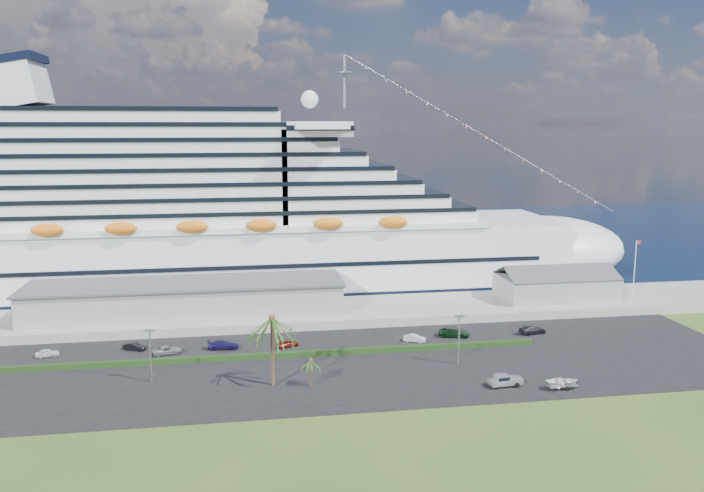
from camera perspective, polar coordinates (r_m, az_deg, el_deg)
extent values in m
plane|color=#30541C|center=(102.24, -0.71, -12.00)|extent=(420.00, 420.00, 0.00)
cube|color=black|center=(112.38, -1.56, -9.89)|extent=(140.00, 38.00, 0.12)
cube|color=gray|center=(139.56, -3.18, -5.53)|extent=(240.00, 20.00, 1.80)
cube|color=black|center=(227.39, -5.61, 0.31)|extent=(420.00, 160.00, 0.02)
cube|color=silver|center=(160.70, -11.24, -1.03)|extent=(160.00, 30.00, 16.00)
ellipsoid|color=silver|center=(176.85, 15.63, -0.20)|extent=(40.00, 30.00, 16.00)
cube|color=black|center=(162.13, -11.15, -3.39)|extent=(164.00, 30.60, 2.40)
cube|color=silver|center=(158.94, -15.86, 6.52)|extent=(128.00, 26.00, 24.80)
cube|color=silver|center=(158.58, -3.23, 9.69)|extent=(14.00, 38.00, 3.20)
cube|color=silver|center=(164.46, -26.11, 12.07)|extent=(11.58, 14.00, 11.58)
cylinder|color=gray|center=(159.79, -0.63, 13.51)|extent=(0.70, 0.70, 12.00)
ellipsoid|color=orange|center=(143.72, -13.16, 1.56)|extent=(90.00, 2.40, 2.60)
ellipsoid|color=orange|center=(174.99, -12.50, 3.07)|extent=(90.00, 2.40, 2.60)
cube|color=black|center=(160.55, -11.25, -0.75)|extent=(144.00, 30.40, 0.90)
cube|color=gray|center=(138.28, -13.58, -4.28)|extent=(60.00, 14.00, 6.00)
cube|color=#4C4C54|center=(137.56, -13.63, -3.03)|extent=(61.00, 15.00, 0.40)
cube|color=gray|center=(153.00, 16.59, -3.28)|extent=(24.00, 12.00, 4.80)
cube|color=#4C4C54|center=(149.61, 17.16, -2.19)|extent=(24.00, 6.31, 2.74)
cube|color=#4C4C54|center=(154.87, 16.18, -1.73)|extent=(24.00, 6.31, 2.74)
cylinder|color=silver|center=(160.86, 22.44, -1.67)|extent=(0.16, 0.16, 12.00)
cube|color=red|center=(160.15, 22.73, 0.30)|extent=(1.00, 0.04, 0.70)
cube|color=black|center=(116.20, -5.86, -8.99)|extent=(88.00, 1.10, 0.90)
cylinder|color=gray|center=(108.22, -16.38, -8.83)|extent=(0.24, 0.24, 8.00)
cube|color=gray|center=(106.99, -16.49, -6.75)|extent=(1.60, 0.35, 0.35)
cylinder|color=gray|center=(112.60, 8.87, -7.79)|extent=(0.24, 0.24, 8.00)
cube|color=gray|center=(111.42, 8.93, -5.78)|extent=(1.60, 0.35, 0.35)
cylinder|color=#47301E|center=(103.25, -6.61, -8.74)|extent=(0.54, 0.54, 10.50)
sphere|color=#47301E|center=(101.68, -6.67, -5.94)|extent=(0.98, 0.98, 0.98)
cylinder|color=#47301E|center=(103.26, -3.44, -10.54)|extent=(0.35, 0.35, 4.20)
sphere|color=#47301E|center=(102.54, -3.45, -9.44)|extent=(0.73, 0.73, 0.73)
imported|color=white|center=(126.65, -23.99, -8.13)|extent=(3.99, 2.29, 1.28)
imported|color=black|center=(124.84, -17.63, -7.97)|extent=(4.15, 2.87, 1.30)
imported|color=gray|center=(121.29, -15.11, -8.36)|extent=(5.18, 3.31, 1.33)
imported|color=#1C164F|center=(121.76, -10.65, -8.06)|extent=(5.40, 2.50, 1.53)
imported|color=maroon|center=(121.15, -5.41, -8.07)|extent=(4.22, 2.94, 1.33)
imported|color=silver|center=(123.98, 5.22, -7.65)|extent=(4.20, 2.88, 1.31)
imported|color=black|center=(127.68, 8.46, -7.12)|extent=(6.21, 4.36, 1.57)
imported|color=black|center=(132.38, 14.76, -6.74)|extent=(5.55, 3.08, 1.52)
cylinder|color=black|center=(104.77, 11.92, -11.38)|extent=(0.75, 0.33, 0.73)
cylinder|color=black|center=(106.28, 11.58, -11.06)|extent=(0.75, 0.33, 0.73)
cylinder|color=black|center=(105.92, 13.56, -11.21)|extent=(0.75, 0.33, 0.73)
cylinder|color=black|center=(107.41, 13.20, -10.89)|extent=(0.75, 0.33, 0.73)
cube|color=#A5A8AC|center=(106.02, 12.64, -10.96)|extent=(5.10, 2.32, 0.64)
cube|color=#A5A8AC|center=(106.37, 13.33, -10.71)|extent=(2.36, 2.00, 0.50)
cube|color=#A5A8AC|center=(105.57, 12.33, -10.67)|extent=(2.18, 1.93, 0.87)
cube|color=black|center=(105.53, 12.33, -10.63)|extent=(2.00, 1.96, 0.50)
cube|color=#A5A8AC|center=(105.22, 11.57, -10.98)|extent=(1.00, 1.81, 0.32)
cube|color=gray|center=(107.25, 17.09, -11.01)|extent=(4.57, 1.91, 0.12)
cylinder|color=gray|center=(106.39, 16.09, -11.13)|extent=(2.14, 0.20, 0.08)
cylinder|color=black|center=(106.77, 17.49, -11.26)|extent=(0.63, 0.25, 0.62)
cylinder|color=black|center=(108.23, 17.07, -10.94)|extent=(0.63, 0.25, 0.62)
imported|color=white|center=(107.05, 17.11, -10.73)|extent=(5.13, 3.80, 1.02)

